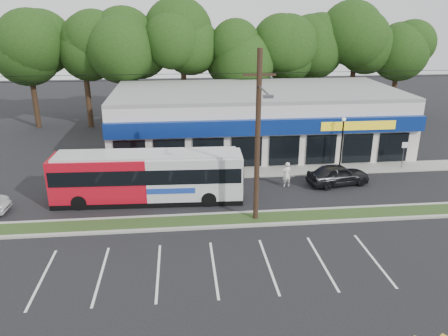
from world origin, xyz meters
name	(u,v)px	position (x,y,z in m)	size (l,w,h in m)	color
ground	(207,230)	(0.00, 0.00, 0.00)	(120.00, 120.00, 0.00)	black
grass_strip	(206,221)	(0.00, 1.00, 0.06)	(40.00, 1.60, 0.12)	#233E19
curb_south	(207,228)	(0.00, 0.15, 0.07)	(40.00, 0.25, 0.14)	#9E9E93
curb_north	(205,215)	(0.00, 1.85, 0.07)	(40.00, 0.25, 0.14)	#9E9E93
sidewalk	(263,172)	(5.00, 9.00, 0.05)	(32.00, 2.20, 0.10)	#9E9E93
strip_mall	(255,118)	(5.50, 15.91, 2.65)	(25.00, 12.55, 5.30)	silver
utility_pole	(255,133)	(2.83, 0.93, 5.41)	(50.00, 2.77, 10.00)	black
lamp_post	(342,138)	(11.00, 8.80, 2.67)	(0.30, 0.30, 4.25)	black
sign_post	(404,150)	(16.00, 8.57, 1.56)	(0.45, 0.10, 2.23)	#59595E
tree_line	(227,44)	(4.00, 26.00, 8.42)	(46.76, 6.76, 11.83)	black
metrobus	(148,176)	(-3.49, 4.50, 1.74)	(12.30, 3.04, 3.28)	#B30D1D
car_dark	(338,175)	(9.83, 5.97, 0.76)	(1.80, 4.47, 1.52)	black
pedestrian_a	(287,174)	(6.07, 6.00, 0.91)	(0.66, 0.43, 1.81)	white
pedestrian_b	(233,164)	(2.55, 8.50, 0.95)	(0.93, 0.72, 1.90)	beige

